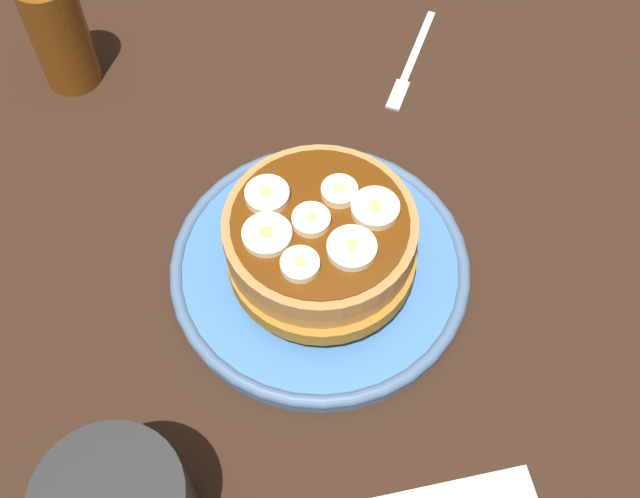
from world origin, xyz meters
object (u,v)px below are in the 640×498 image
(banana_slice_1, at_px, (339,192))
(syrup_bottle, at_px, (57,26))
(banana_slice_4, at_px, (352,249))
(banana_slice_3, at_px, (376,213))
(pancake_stack, at_px, (322,247))
(banana_slice_0, at_px, (312,223))
(banana_slice_5, at_px, (267,235))
(banana_slice_6, at_px, (300,265))
(plate, at_px, (320,267))
(fork, at_px, (410,64))
(banana_slice_2, at_px, (267,195))

(banana_slice_1, distance_m, syrup_bottle, 0.30)
(banana_slice_4, xyz_separation_m, syrup_bottle, (0.19, -0.28, -0.01))
(banana_slice_3, height_order, syrup_bottle, syrup_bottle)
(pancake_stack, distance_m, banana_slice_1, 0.04)
(banana_slice_0, distance_m, banana_slice_3, 0.05)
(banana_slice_0, bearing_deg, banana_slice_5, 5.32)
(banana_slice_1, distance_m, banana_slice_5, 0.06)
(pancake_stack, bearing_deg, banana_slice_4, 121.65)
(pancake_stack, distance_m, banana_slice_4, 0.04)
(banana_slice_0, height_order, banana_slice_6, same)
(plate, height_order, banana_slice_4, banana_slice_4)
(banana_slice_3, bearing_deg, fork, -113.83)
(plate, relative_size, banana_slice_0, 8.44)
(banana_slice_0, relative_size, syrup_bottle, 0.20)
(banana_slice_1, xyz_separation_m, banana_slice_3, (-0.02, 0.02, -0.00))
(pancake_stack, bearing_deg, banana_slice_5, 2.37)
(syrup_bottle, bearing_deg, banana_slice_0, 123.62)
(plate, xyz_separation_m, fork, (-0.13, -0.20, -0.01))
(banana_slice_2, distance_m, banana_slice_5, 0.03)
(banana_slice_1, distance_m, banana_slice_4, 0.05)
(banana_slice_4, relative_size, fork, 0.30)
(banana_slice_3, relative_size, fork, 0.30)
(banana_slice_1, bearing_deg, banana_slice_4, 87.11)
(fork, bearing_deg, syrup_bottle, -9.82)
(banana_slice_5, xyz_separation_m, fork, (-0.17, -0.20, -0.07))
(plate, height_order, syrup_bottle, syrup_bottle)
(plate, relative_size, banana_slice_6, 8.52)
(fork, bearing_deg, banana_slice_6, 57.15)
(banana_slice_1, height_order, banana_slice_2, same)
(banana_slice_1, relative_size, banana_slice_4, 0.77)
(banana_slice_4, distance_m, fork, 0.26)
(pancake_stack, xyz_separation_m, banana_slice_3, (-0.04, 0.00, 0.03))
(syrup_bottle, bearing_deg, banana_slice_2, 122.47)
(pancake_stack, height_order, banana_slice_0, banana_slice_0)
(banana_slice_6, bearing_deg, banana_slice_1, -126.67)
(banana_slice_0, distance_m, syrup_bottle, 0.30)
(plate, xyz_separation_m, banana_slice_2, (0.03, -0.03, 0.07))
(banana_slice_1, bearing_deg, fork, -121.65)
(banana_slice_6, bearing_deg, fork, -122.85)
(plate, distance_m, pancake_stack, 0.04)
(banana_slice_0, bearing_deg, banana_slice_6, 64.81)
(fork, bearing_deg, banana_slice_2, 46.75)
(banana_slice_0, xyz_separation_m, banana_slice_4, (-0.02, 0.03, -0.00))
(banana_slice_6, bearing_deg, banana_slice_2, -79.49)
(banana_slice_2, distance_m, banana_slice_3, 0.08)
(banana_slice_0, height_order, banana_slice_5, same)
(banana_slice_2, distance_m, banana_slice_6, 0.06)
(banana_slice_4, bearing_deg, banana_slice_1, -92.89)
(plate, relative_size, fork, 1.97)
(banana_slice_4, bearing_deg, banana_slice_2, -49.10)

